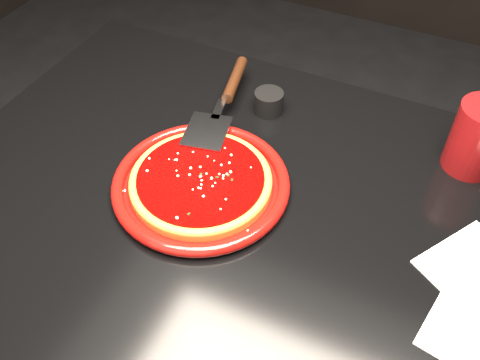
% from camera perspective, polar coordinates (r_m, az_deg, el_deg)
% --- Properties ---
extents(table, '(1.20, 0.80, 0.75)m').
position_cam_1_polar(table, '(1.20, 2.51, -15.11)').
color(table, black).
rests_on(table, floor).
extents(plate, '(0.32, 0.32, 0.02)m').
position_cam_1_polar(plate, '(0.92, -4.18, -0.41)').
color(plate, '#710A07').
rests_on(plate, table).
extents(pizza_crust, '(0.26, 0.26, 0.01)m').
position_cam_1_polar(pizza_crust, '(0.92, -4.19, -0.26)').
color(pizza_crust, olive).
rests_on(pizza_crust, plate).
extents(pizza_crust_rim, '(0.26, 0.26, 0.02)m').
position_cam_1_polar(pizza_crust_rim, '(0.91, -4.21, -0.00)').
color(pizza_crust_rim, olive).
rests_on(pizza_crust_rim, plate).
extents(pizza_sauce, '(0.23, 0.23, 0.01)m').
position_cam_1_polar(pizza_sauce, '(0.91, -4.23, 0.19)').
color(pizza_sauce, '#6A0201').
rests_on(pizza_sauce, plate).
extents(parmesan_dusting, '(0.21, 0.21, 0.01)m').
position_cam_1_polar(parmesan_dusting, '(0.91, -4.25, 0.46)').
color(parmesan_dusting, '#F7EDBD').
rests_on(parmesan_dusting, plate).
extents(basil_flecks, '(0.19, 0.19, 0.00)m').
position_cam_1_polar(basil_flecks, '(0.91, -4.25, 0.42)').
color(basil_flecks, black).
rests_on(basil_flecks, plate).
extents(pizza_server, '(0.16, 0.34, 0.02)m').
position_cam_1_polar(pizza_server, '(1.04, -1.82, 8.34)').
color(pizza_server, '#B7B9BF').
rests_on(pizza_server, plate).
extents(cup, '(0.12, 0.12, 0.13)m').
position_cam_1_polar(cup, '(1.01, 24.03, 4.13)').
color(cup, maroon).
rests_on(cup, table).
extents(napkin_b, '(0.20, 0.20, 0.00)m').
position_cam_1_polar(napkin_b, '(0.89, 24.14, -8.91)').
color(napkin_b, white).
rests_on(napkin_b, table).
extents(ramekin, '(0.07, 0.07, 0.04)m').
position_cam_1_polar(ramekin, '(1.07, 3.08, 8.31)').
color(ramekin, black).
rests_on(ramekin, table).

